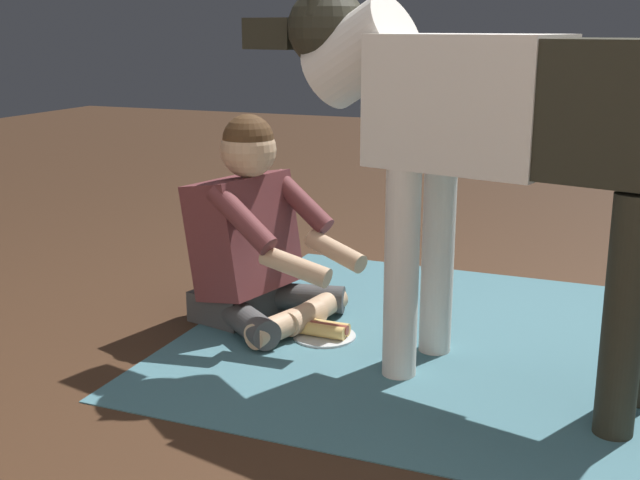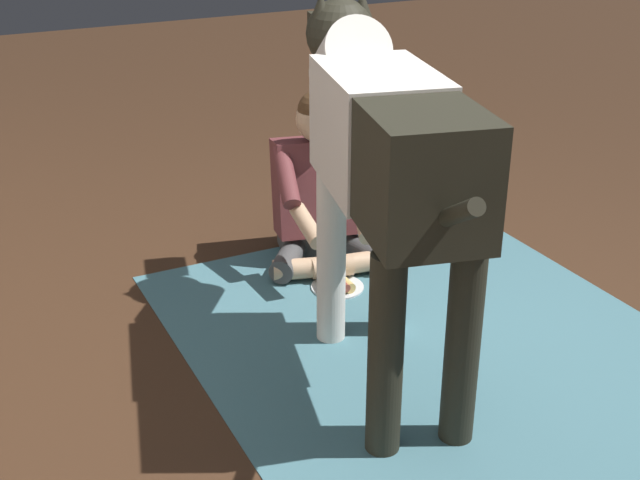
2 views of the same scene
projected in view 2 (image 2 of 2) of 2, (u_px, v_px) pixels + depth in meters
ground_plane at (420, 344)px, 3.28m from camera, size 14.17×14.17×0.00m
area_rug at (446, 353)px, 3.21m from camera, size 2.31×1.81×0.01m
person_sitting_on_floor at (320, 192)px, 3.85m from camera, size 0.69×0.58×0.80m
large_dog at (383, 148)px, 2.81m from camera, size 1.68×0.58×1.27m
hot_dog_on_plate at (337, 283)px, 3.68m from camera, size 0.23×0.23×0.06m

